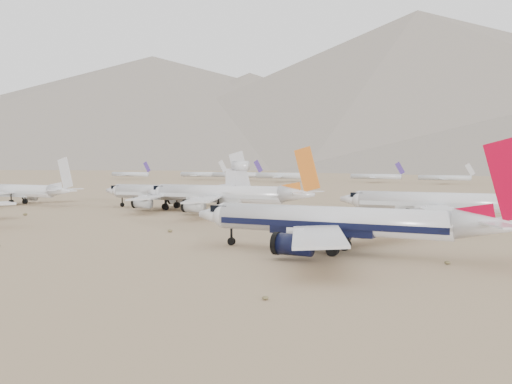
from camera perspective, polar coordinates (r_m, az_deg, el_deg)
ground at (r=87.95m, az=2.40°, el=-6.15°), size 7000.00×7000.00×0.00m
main_airliner at (r=88.11m, az=8.75°, el=-3.02°), size 49.40×48.25×17.43m
row2_gold_tail at (r=136.04m, az=18.47°, el=-1.05°), size 47.62×46.57×16.95m
row2_orange_tail at (r=156.76m, az=-3.00°, el=-0.26°), size 50.75×49.65×18.10m
row2_white_trijet at (r=171.49m, az=-8.16°, el=-0.04°), size 48.49×47.39×17.18m
row2_white_twin at (r=203.88m, az=-22.60°, el=0.08°), size 43.78×42.84×15.64m
desert_scrub at (r=64.22m, az=-3.95°, el=-9.31°), size 261.14×121.67×0.63m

